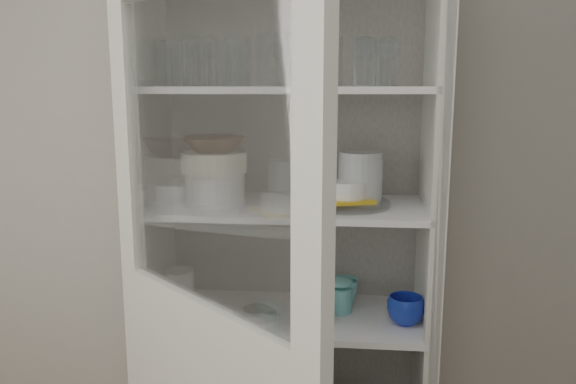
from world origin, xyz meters
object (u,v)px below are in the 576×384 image
Objects in this scene: pantry_cabinet at (290,285)px; goblet_1 at (282,61)px; goblet_0 at (202,63)px; measuring_cups at (257,314)px; cupboard_door at (207,381)px; plate_stack_back at (180,189)px; terracotta_bowl at (214,144)px; glass_platter at (346,203)px; white_ramekin at (346,189)px; mug_blue at (405,310)px; grey_bowl_stack at (360,178)px; white_canister at (180,287)px; mug_white at (318,311)px; teal_jar at (340,297)px; goblet_2 at (366,59)px; cream_bowl at (214,162)px; plate_stack_front at (215,188)px; mug_teal at (343,293)px; goblet_3 at (388,59)px; yellow_trivet at (346,199)px.

pantry_cabinet is 11.85× the size of goblet_1.
measuring_cups is (0.22, -0.18, -0.87)m from goblet_0.
plate_stack_back is (-0.24, 0.62, 0.42)m from cupboard_door.
pantry_cabinet is 9.67× the size of terracotta_bowl.
glass_platter is 0.05m from white_ramekin.
pantry_cabinet reaches higher than mug_blue.
mug_blue is (0.16, -0.09, -0.44)m from grey_bowl_stack.
goblet_1 is at bearing 143.62° from mug_blue.
plate_stack_back is 1.74× the size of white_canister.
white_canister is at bearing -166.99° from goblet_1.
pantry_cabinet is 0.18m from measuring_cups.
mug_white is 0.13m from teal_jar.
measuring_cups is (-0.36, -0.20, -0.88)m from goblet_2.
pantry_cabinet is at bearing 171.95° from grey_bowl_stack.
cream_bowl reaches higher than mug_blue.
teal_jar is at bearing -25.32° from goblet_1.
pantry_cabinet is at bearing 21.49° from plate_stack_front.
mug_teal is (0.36, 0.59, 0.04)m from cupboard_door.
mug_white is at bearing -8.40° from terracotta_bowl.
white_ramekin is (0.20, -0.08, 0.38)m from pantry_cabinet.
goblet_3 is at bearing 4.23° from pantry_cabinet.
mug_blue is (0.66, -0.03, -0.41)m from plate_stack_front.
measuring_cups is at bearing 167.87° from mug_blue.
pantry_cabinet is at bearing 21.49° from terracotta_bowl.
measuring_cups is (0.15, -0.04, -0.44)m from plate_stack_front.
mug_teal is (0.45, 0.10, -0.49)m from cream_bowl.
goblet_2 is 1.01× the size of goblet_3.
white_canister is (-0.52, 0.13, 0.02)m from mug_white.
measuring_cups is at bearing -20.01° from white_canister.
plate_stack_front is 1.14× the size of grey_bowl_stack.
cupboard_door is 16.06× the size of mug_blue.
glass_platter is at bearing -134.39° from grey_bowl_stack.
white_canister is at bearing -164.73° from mug_teal.
white_canister reaches higher than mug_teal.
teal_jar is at bearing 7.42° from terracotta_bowl.
goblet_1 is 0.87m from mug_teal.
cupboard_door is 11.79× the size of goblet_0.
yellow_trivet is 1.39× the size of mug_teal.
goblet_3 is at bearing 3.90° from white_canister.
mug_teal is 0.17m from mug_white.
white_canister reaches higher than mug_white.
mug_teal is 1.23× the size of mug_white.
glass_platter is at bearing -22.64° from pantry_cabinet.
grey_bowl_stack is (-0.01, -0.10, -0.41)m from goblet_2.
goblet_3 reaches higher than mug_white.
cupboard_door is 0.65m from teal_jar.
goblet_0 is at bearing 37.28° from white_canister.
mug_teal reaches higher than measuring_cups.
mug_blue is 0.25m from mug_teal.
white_ramekin is 0.46m from mug_blue.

